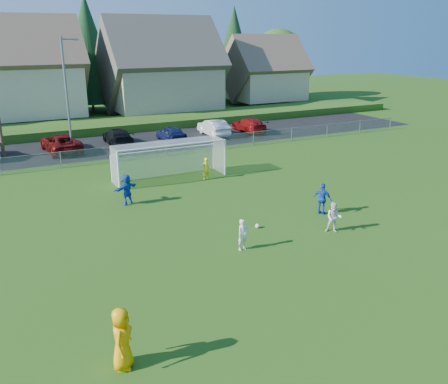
{
  "coord_description": "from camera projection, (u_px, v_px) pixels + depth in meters",
  "views": [
    {
      "loc": [
        -10.55,
        -12.64,
        9.12
      ],
      "look_at": [
        0.0,
        8.0,
        1.4
      ],
      "focal_mm": 38.0,
      "sensor_mm": 36.0,
      "label": 1
    }
  ],
  "objects": [
    {
      "name": "ground",
      "position": [
        319.0,
        285.0,
        18.12
      ],
      "size": [
        160.0,
        160.0,
        0.0
      ],
      "primitive_type": "plane",
      "color": "#193D0C",
      "rests_on": "ground"
    },
    {
      "name": "asphalt_lot",
      "position": [
        123.0,
        144.0,
        41.35
      ],
      "size": [
        60.0,
        60.0,
        0.0
      ],
      "primitive_type": "plane",
      "color": "black",
      "rests_on": "ground"
    },
    {
      "name": "grass_embankment",
      "position": [
        102.0,
        126.0,
        47.56
      ],
      "size": [
        70.0,
        6.0,
        0.8
      ],
      "primitive_type": "cube",
      "color": "#1E420F",
      "rests_on": "ground"
    },
    {
      "name": "soccer_ball",
      "position": [
        257.0,
        226.0,
        23.46
      ],
      "size": [
        0.22,
        0.22,
        0.22
      ],
      "primitive_type": "sphere",
      "color": "white",
      "rests_on": "ground"
    },
    {
      "name": "referee",
      "position": [
        122.0,
        339.0,
        13.39
      ],
      "size": [
        0.98,
        1.11,
        1.9
      ],
      "primitive_type": "imported",
      "rotation": [
        0.0,
        0.0,
        1.07
      ],
      "color": "#FC9C05",
      "rests_on": "ground"
    },
    {
      "name": "player_white_a",
      "position": [
        243.0,
        235.0,
        20.94
      ],
      "size": [
        0.58,
        0.45,
        1.43
      ],
      "primitive_type": "imported",
      "rotation": [
        0.0,
        0.0,
        0.23
      ],
      "color": "silver",
      "rests_on": "ground"
    },
    {
      "name": "player_white_b",
      "position": [
        334.0,
        217.0,
        22.79
      ],
      "size": [
        0.93,
        0.9,
        1.51
      ],
      "primitive_type": "imported",
      "rotation": [
        0.0,
        0.0,
        -0.66
      ],
      "color": "silver",
      "rests_on": "ground"
    },
    {
      "name": "player_blue_a",
      "position": [
        322.0,
        199.0,
        25.08
      ],
      "size": [
        0.87,
        1.07,
        1.7
      ],
      "primitive_type": "imported",
      "rotation": [
        0.0,
        0.0,
        2.12
      ],
      "color": "#1242AD",
      "rests_on": "ground"
    },
    {
      "name": "player_blue_b",
      "position": [
        127.0,
        189.0,
        26.56
      ],
      "size": [
        1.68,
        1.14,
        1.74
      ],
      "primitive_type": "imported",
      "rotation": [
        0.0,
        0.0,
        3.57
      ],
      "color": "#1242AD",
      "rests_on": "ground"
    },
    {
      "name": "goalkeeper",
      "position": [
        206.0,
        168.0,
        31.2
      ],
      "size": [
        0.55,
        0.38,
        1.47
      ],
      "primitive_type": "imported",
      "rotation": [
        0.0,
        0.0,
        3.2
      ],
      "color": "yellow",
      "rests_on": "ground"
    },
    {
      "name": "car_c",
      "position": [
        61.0,
        143.0,
        38.54
      ],
      "size": [
        2.9,
        5.52,
        1.48
      ],
      "primitive_type": "imported",
      "rotation": [
        0.0,
        0.0,
        3.23
      ],
      "color": "#5F0B0A",
      "rests_on": "ground"
    },
    {
      "name": "car_d",
      "position": [
        118.0,
        137.0,
        41.1
      ],
      "size": [
        2.24,
        4.97,
        1.41
      ],
      "primitive_type": "imported",
      "rotation": [
        0.0,
        0.0,
        3.09
      ],
      "color": "black",
      "rests_on": "ground"
    },
    {
      "name": "car_e",
      "position": [
        171.0,
        133.0,
        42.55
      ],
      "size": [
        1.83,
        4.1,
        1.37
      ],
      "primitive_type": "imported",
      "rotation": [
        0.0,
        0.0,
        3.19
      ],
      "color": "#161E4D",
      "rests_on": "ground"
    },
    {
      "name": "car_f",
      "position": [
        214.0,
        127.0,
        44.82
      ],
      "size": [
        1.81,
        4.68,
        1.52
      ],
      "primitive_type": "imported",
      "rotation": [
        0.0,
        0.0,
        3.1
      ],
      "color": "silver",
      "rests_on": "ground"
    },
    {
      "name": "car_g",
      "position": [
        249.0,
        125.0,
        46.44
      ],
      "size": [
        2.14,
        4.86,
        1.39
      ],
      "primitive_type": "imported",
      "rotation": [
        0.0,
        0.0,
        3.1
      ],
      "color": "maroon",
      "rests_on": "ground"
    },
    {
      "name": "soccer_goal",
      "position": [
        168.0,
        154.0,
        31.16
      ],
      "size": [
        7.42,
        1.9,
        2.5
      ],
      "color": "white",
      "rests_on": "ground"
    },
    {
      "name": "chainlink_fence",
      "position": [
        141.0,
        150.0,
        36.51
      ],
      "size": [
        52.06,
        0.06,
        1.2
      ],
      "color": "gray",
      "rests_on": "ground"
    },
    {
      "name": "streetlight",
      "position": [
        67.0,
        93.0,
        36.64
      ],
      "size": [
        1.38,
        0.18,
        9.0
      ],
      "color": "slate",
      "rests_on": "ground"
    },
    {
      "name": "houses_row",
      "position": [
        99.0,
        51.0,
        52.53
      ],
      "size": [
        53.9,
        11.45,
        13.27
      ],
      "color": "tan",
      "rests_on": "ground"
    },
    {
      "name": "tree_row",
      "position": [
        79.0,
        54.0,
        57.56
      ],
      "size": [
        65.98,
        12.36,
        13.8
      ],
      "color": "#382616",
      "rests_on": "ground"
    }
  ]
}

